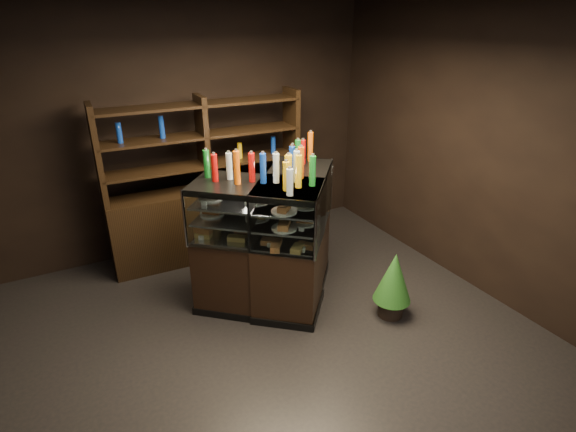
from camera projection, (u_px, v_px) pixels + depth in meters
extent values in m
plane|color=black|center=(274.00, 352.00, 4.11)|extent=(5.00, 5.00, 0.00)
cube|color=black|center=(181.00, 132.00, 5.49)|extent=(5.00, 0.02, 3.00)
cube|color=black|center=(491.00, 156.00, 4.57)|extent=(0.02, 5.00, 3.00)
cube|color=black|center=(293.00, 261.00, 4.81)|extent=(1.26, 1.34, 0.81)
cube|color=black|center=(293.00, 290.00, 4.96)|extent=(1.30, 1.38, 0.08)
cube|color=black|center=(294.00, 179.00, 4.42)|extent=(1.26, 1.34, 0.06)
cube|color=silver|center=(294.00, 227.00, 4.64)|extent=(1.19, 1.27, 0.02)
cube|color=silver|center=(294.00, 210.00, 4.56)|extent=(1.19, 1.27, 0.02)
cube|color=silver|center=(294.00, 194.00, 4.49)|extent=(1.19, 1.27, 0.02)
cube|color=white|center=(325.00, 205.00, 4.47)|extent=(0.80, 0.95, 0.57)
cylinder|color=silver|center=(331.00, 184.00, 5.02)|extent=(0.03, 0.03, 0.59)
cylinder|color=silver|center=(315.00, 232.00, 3.92)|extent=(0.03, 0.03, 0.59)
cube|color=black|center=(259.00, 273.00, 4.60)|extent=(1.33, 1.27, 0.81)
cube|color=black|center=(260.00, 302.00, 4.75)|extent=(1.37, 1.31, 0.08)
cube|color=black|center=(257.00, 187.00, 4.21)|extent=(1.33, 1.27, 0.06)
cube|color=silver|center=(258.00, 237.00, 4.43)|extent=(1.26, 1.20, 0.02)
cube|color=silver|center=(258.00, 219.00, 4.35)|extent=(1.26, 1.20, 0.02)
cube|color=silver|center=(257.00, 203.00, 4.28)|extent=(1.26, 1.20, 0.02)
cube|color=white|center=(247.00, 225.00, 4.04)|extent=(0.93, 0.82, 0.57)
cylinder|color=silver|center=(315.00, 232.00, 3.92)|extent=(0.03, 0.03, 0.59)
cylinder|color=silver|center=(185.00, 219.00, 4.17)|extent=(0.03, 0.03, 0.59)
cube|color=#D08A4A|center=(286.00, 247.00, 4.16)|extent=(0.18, 0.20, 0.06)
cube|color=#D08A4A|center=(293.00, 231.00, 4.47)|extent=(0.18, 0.20, 0.06)
cube|color=#D08A4A|center=(300.00, 217.00, 4.77)|extent=(0.18, 0.20, 0.06)
cube|color=#D08A4A|center=(305.00, 205.00, 5.08)|extent=(0.18, 0.20, 0.06)
cylinder|color=white|center=(284.00, 228.00, 4.14)|extent=(0.24, 0.24, 0.02)
cube|color=#D08A4A|center=(284.00, 225.00, 4.12)|extent=(0.17, 0.18, 0.05)
cylinder|color=white|center=(294.00, 208.00, 4.56)|extent=(0.24, 0.24, 0.02)
cube|color=#D08A4A|center=(294.00, 205.00, 4.54)|extent=(0.17, 0.18, 0.05)
cylinder|color=white|center=(302.00, 192.00, 4.97)|extent=(0.24, 0.24, 0.02)
cube|color=#D08A4A|center=(302.00, 189.00, 4.96)|extent=(0.17, 0.18, 0.05)
cylinder|color=white|center=(284.00, 211.00, 4.07)|extent=(0.24, 0.24, 0.02)
cube|color=#D08A4A|center=(284.00, 208.00, 4.05)|extent=(0.17, 0.18, 0.05)
cylinder|color=white|center=(294.00, 193.00, 4.49)|extent=(0.24, 0.24, 0.02)
cube|color=#D08A4A|center=(294.00, 190.00, 4.47)|extent=(0.17, 0.18, 0.05)
cylinder|color=white|center=(302.00, 177.00, 4.90)|extent=(0.24, 0.24, 0.02)
cube|color=#D08A4A|center=(302.00, 174.00, 4.89)|extent=(0.17, 0.18, 0.05)
cube|color=#D08A4A|center=(208.00, 230.00, 4.49)|extent=(0.19, 0.19, 0.06)
cube|color=#D08A4A|center=(240.00, 233.00, 4.42)|extent=(0.19, 0.19, 0.06)
cube|color=#D08A4A|center=(274.00, 236.00, 4.36)|extent=(0.19, 0.19, 0.06)
cube|color=#D08A4A|center=(309.00, 240.00, 4.29)|extent=(0.19, 0.19, 0.06)
cylinder|color=white|center=(212.00, 213.00, 4.44)|extent=(0.24, 0.24, 0.02)
cube|color=#D08A4A|center=(212.00, 210.00, 4.43)|extent=(0.18, 0.18, 0.05)
cylinder|color=white|center=(258.00, 218.00, 4.35)|extent=(0.24, 0.24, 0.02)
cube|color=#D08A4A|center=(258.00, 215.00, 4.33)|extent=(0.18, 0.18, 0.05)
cylinder|color=white|center=(305.00, 222.00, 4.25)|extent=(0.24, 0.24, 0.02)
cube|color=#D08A4A|center=(305.00, 219.00, 4.24)|extent=(0.18, 0.18, 0.05)
cylinder|color=white|center=(211.00, 197.00, 4.37)|extent=(0.24, 0.24, 0.02)
cube|color=#D08A4A|center=(211.00, 194.00, 4.36)|extent=(0.18, 0.18, 0.05)
cylinder|color=white|center=(257.00, 202.00, 4.28)|extent=(0.24, 0.24, 0.02)
cube|color=#D08A4A|center=(257.00, 198.00, 4.26)|extent=(0.18, 0.18, 0.05)
cylinder|color=white|center=(305.00, 206.00, 4.18)|extent=(0.24, 0.24, 0.02)
cube|color=#D08A4A|center=(305.00, 202.00, 4.17)|extent=(0.18, 0.18, 0.05)
cylinder|color=#D8590A|center=(283.00, 180.00, 3.89)|extent=(0.06, 0.06, 0.28)
cylinder|color=silver|center=(283.00, 163.00, 3.83)|extent=(0.03, 0.03, 0.02)
cylinder|color=silver|center=(286.00, 175.00, 3.99)|extent=(0.06, 0.06, 0.28)
cylinder|color=silver|center=(286.00, 159.00, 3.93)|extent=(0.03, 0.03, 0.02)
cylinder|color=#147223|center=(288.00, 171.00, 4.10)|extent=(0.06, 0.06, 0.28)
cylinder|color=silver|center=(288.00, 155.00, 4.03)|extent=(0.03, 0.03, 0.02)
cylinder|color=yellow|center=(291.00, 167.00, 4.20)|extent=(0.06, 0.06, 0.28)
cylinder|color=silver|center=(291.00, 152.00, 4.14)|extent=(0.03, 0.03, 0.02)
cylinder|color=#B20C0A|center=(293.00, 164.00, 4.30)|extent=(0.06, 0.06, 0.28)
cylinder|color=silver|center=(293.00, 149.00, 4.24)|extent=(0.03, 0.03, 0.02)
cylinder|color=#0F38B2|center=(295.00, 160.00, 4.40)|extent=(0.06, 0.06, 0.28)
cylinder|color=silver|center=(295.00, 145.00, 4.34)|extent=(0.03, 0.03, 0.02)
cylinder|color=black|center=(297.00, 157.00, 4.51)|extent=(0.06, 0.06, 0.28)
cylinder|color=silver|center=(297.00, 142.00, 4.44)|extent=(0.03, 0.03, 0.02)
cylinder|color=#D8590A|center=(299.00, 154.00, 4.61)|extent=(0.06, 0.06, 0.28)
cylinder|color=silver|center=(299.00, 139.00, 4.55)|extent=(0.03, 0.03, 0.02)
cylinder|color=silver|center=(301.00, 151.00, 4.71)|extent=(0.06, 0.06, 0.28)
cylinder|color=silver|center=(301.00, 137.00, 4.65)|extent=(0.03, 0.03, 0.02)
cylinder|color=#147223|center=(303.00, 148.00, 4.81)|extent=(0.06, 0.06, 0.28)
cylinder|color=silver|center=(303.00, 134.00, 4.75)|extent=(0.03, 0.03, 0.02)
cylinder|color=#D8590A|center=(204.00, 166.00, 4.25)|extent=(0.06, 0.06, 0.28)
cylinder|color=silver|center=(202.00, 150.00, 4.19)|extent=(0.03, 0.03, 0.02)
cylinder|color=silver|center=(215.00, 167.00, 4.22)|extent=(0.06, 0.06, 0.28)
cylinder|color=silver|center=(214.00, 151.00, 4.16)|extent=(0.03, 0.03, 0.02)
cylinder|color=#147223|center=(227.00, 167.00, 4.20)|extent=(0.06, 0.06, 0.28)
cylinder|color=silver|center=(226.00, 152.00, 4.14)|extent=(0.03, 0.03, 0.02)
cylinder|color=yellow|center=(238.00, 168.00, 4.18)|extent=(0.06, 0.06, 0.28)
cylinder|color=silver|center=(238.00, 153.00, 4.12)|extent=(0.03, 0.03, 0.02)
cylinder|color=#B20C0A|center=(250.00, 169.00, 4.16)|extent=(0.06, 0.06, 0.28)
cylinder|color=silver|center=(250.00, 153.00, 4.09)|extent=(0.03, 0.03, 0.02)
cylinder|color=#0F38B2|center=(262.00, 170.00, 4.13)|extent=(0.06, 0.06, 0.28)
cylinder|color=silver|center=(262.00, 154.00, 4.07)|extent=(0.03, 0.03, 0.02)
cylinder|color=black|center=(274.00, 171.00, 4.11)|extent=(0.06, 0.06, 0.28)
cylinder|color=silver|center=(274.00, 155.00, 4.05)|extent=(0.03, 0.03, 0.02)
cylinder|color=#D8590A|center=(286.00, 172.00, 4.09)|extent=(0.06, 0.06, 0.28)
cylinder|color=silver|center=(286.00, 156.00, 4.02)|extent=(0.03, 0.03, 0.02)
cylinder|color=silver|center=(299.00, 173.00, 4.06)|extent=(0.06, 0.06, 0.28)
cylinder|color=silver|center=(299.00, 157.00, 4.00)|extent=(0.03, 0.03, 0.02)
cylinder|color=#147223|center=(311.00, 174.00, 4.04)|extent=(0.06, 0.06, 0.28)
cylinder|color=silver|center=(312.00, 157.00, 3.98)|extent=(0.03, 0.03, 0.02)
cylinder|color=black|center=(391.00, 307.00, 4.58)|extent=(0.25, 0.25, 0.19)
cone|color=#164F16|center=(394.00, 277.00, 4.43)|extent=(0.38, 0.38, 0.53)
cone|color=#164F16|center=(396.00, 262.00, 4.36)|extent=(0.29, 0.29, 0.37)
cube|color=black|center=(209.00, 221.00, 5.62)|extent=(2.37, 0.50, 0.90)
cube|color=black|center=(97.00, 156.00, 4.74)|extent=(0.07, 0.38, 1.10)
cube|color=black|center=(203.00, 144.00, 5.20)|extent=(0.07, 0.38, 1.10)
cube|color=black|center=(291.00, 133.00, 5.67)|extent=(0.07, 0.38, 1.10)
cube|color=black|center=(205.00, 164.00, 5.31)|extent=(2.32, 0.46, 0.03)
cube|color=black|center=(202.00, 135.00, 5.16)|extent=(2.32, 0.46, 0.03)
cube|color=black|center=(200.00, 104.00, 5.02)|extent=(2.32, 0.46, 0.03)
cylinder|color=#D8590A|center=(124.00, 164.00, 4.89)|extent=(0.06, 0.06, 0.22)
cylinder|color=silver|center=(165.00, 159.00, 5.08)|extent=(0.06, 0.06, 0.22)
cylinder|color=#147223|center=(204.00, 154.00, 5.26)|extent=(0.06, 0.06, 0.22)
cylinder|color=yellow|center=(240.00, 149.00, 5.44)|extent=(0.06, 0.06, 0.22)
cylinder|color=#B20C0A|center=(273.00, 145.00, 5.62)|extent=(0.06, 0.06, 0.22)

